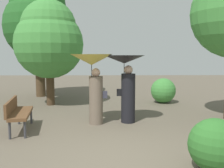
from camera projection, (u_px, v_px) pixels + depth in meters
name	position (u px, v px, depth m)	size (l,w,h in m)	color
ground_plane	(115.00, 159.00, 4.86)	(40.00, 40.00, 0.00)	brown
person_left	(93.00, 73.00, 7.17)	(1.18, 1.18, 1.99)	#6B5B4C
person_right	(126.00, 76.00, 7.34)	(1.19, 1.19, 1.96)	black
park_bench	(18.00, 111.00, 6.59)	(0.75, 1.56, 0.83)	#38383D
tree_near_left	(49.00, 39.00, 9.80)	(2.65, 2.65, 4.08)	#42301E
tree_mid_left	(39.00, 20.00, 11.77)	(3.19, 3.19, 5.45)	#4C3823
bush_path_left	(215.00, 145.00, 4.30)	(0.91, 0.91, 0.91)	#2D6B28
bush_path_right	(163.00, 91.00, 10.47)	(1.02, 1.02, 1.02)	#428C3D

